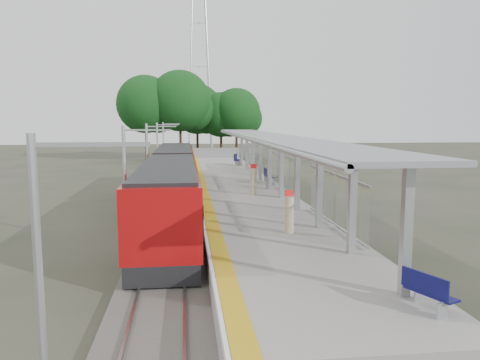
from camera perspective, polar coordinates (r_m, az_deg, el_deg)
name	(u,v)px	position (r m, az deg, el deg)	size (l,w,h in m)	color
ground	(309,305)	(14.92, 8.46, -14.90)	(200.00, 200.00, 0.00)	#474438
trackbed	(175,198)	(33.78, -7.94, -2.14)	(3.00, 70.00, 0.24)	#59544C
platform	(237,191)	(33.91, -0.33, -1.38)	(6.00, 50.00, 1.00)	gray
tactile_strip	(202,185)	(33.66, -4.65, -0.59)	(0.60, 50.00, 0.02)	gold
end_fence	(215,153)	(58.53, -3.03, 3.34)	(6.00, 0.10, 1.20)	#9EA0A5
train	(173,180)	(28.56, -8.23, 0.05)	(2.74, 27.60, 3.62)	black
canopy	(269,143)	(30.01, 3.53, 4.57)	(3.27, 38.00, 3.66)	#9EA0A5
pylon	(199,45)	(87.39, -5.01, 16.07)	(8.00, 4.00, 38.00)	#9EA0A5
tree_cluster	(190,107)	(66.97, -6.10, 8.84)	(20.11, 12.02, 12.45)	#382316
catenary_masts	(149,160)	(32.53, -11.09, 2.39)	(2.08, 48.16, 5.40)	#9EA0A5
bench_near	(428,290)	(12.60, 21.93, -12.36)	(0.92, 1.41, 0.93)	#0F0F4D
bench_mid	(267,175)	(34.48, 3.37, 0.58)	(0.51, 1.65, 1.12)	#0F0F4D
bench_far	(237,159)	(48.74, -0.40, 2.58)	(0.99, 1.77, 1.16)	#0F0F4D
info_pillar_near	(289,214)	(19.37, 6.00, -4.19)	(0.40, 0.40, 1.78)	beige
info_pillar_far	(253,181)	(29.13, 1.64, -0.17)	(0.43, 0.43, 1.93)	beige
litter_bin	(269,183)	(31.54, 3.54, -0.38)	(0.40, 0.40, 0.83)	#9EA0A5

